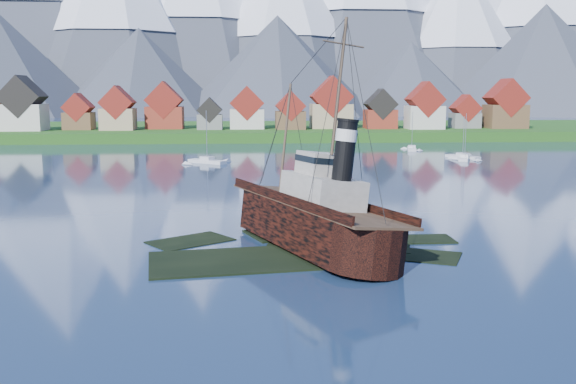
{
  "coord_description": "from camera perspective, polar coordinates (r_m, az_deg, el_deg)",
  "views": [
    {
      "loc": [
        -3.58,
        -58.42,
        15.15
      ],
      "look_at": [
        1.01,
        6.0,
        5.0
      ],
      "focal_mm": 40.0,
      "sensor_mm": 36.0,
      "label": 1
    }
  ],
  "objects": [
    {
      "name": "sailboat_f",
      "position": [
        170.69,
        10.94,
        3.76
      ],
      "size": [
        3.93,
        8.75,
        10.33
      ],
      "rotation": [
        0.0,
        0.0,
        -0.22
      ],
      "color": "silver",
      "rests_on": "ground"
    },
    {
      "name": "town",
      "position": [
        212.76,
        -12.15,
        7.08
      ],
      "size": [
        250.96,
        16.69,
        17.3
      ],
      "color": "maroon",
      "rests_on": "ground"
    },
    {
      "name": "shoal",
      "position": [
        62.75,
        0.96,
        -5.37
      ],
      "size": [
        31.71,
        21.24,
        1.14
      ],
      "color": "black",
      "rests_on": "ground"
    },
    {
      "name": "sailboat_e",
      "position": [
        152.58,
        15.27,
        3.0
      ],
      "size": [
        6.41,
        8.42,
        9.98
      ],
      "rotation": [
        0.0,
        0.0,
        0.56
      ],
      "color": "silver",
      "rests_on": "ground"
    },
    {
      "name": "sailboat_d",
      "position": [
        148.75,
        15.42,
        2.86
      ],
      "size": [
        5.07,
        8.04,
        10.82
      ],
      "rotation": [
        0.0,
        0.0,
        -0.42
      ],
      "color": "silver",
      "rests_on": "ground"
    },
    {
      "name": "ground",
      "position": [
        60.46,
        -0.55,
        -5.58
      ],
      "size": [
        1400.0,
        1400.0,
        0.0
      ],
      "primitive_type": "plane",
      "color": "#1B2F4D",
      "rests_on": "ground"
    },
    {
      "name": "tugboat_wreck",
      "position": [
        63.99,
        1.77,
        -2.09
      ],
      "size": [
        6.8,
        29.28,
        23.2
      ],
      "rotation": [
        0.0,
        0.11,
        0.38
      ],
      "color": "black",
      "rests_on": "ground"
    },
    {
      "name": "shore_bank",
      "position": [
        228.95,
        -3.18,
        5.13
      ],
      "size": [
        600.0,
        80.0,
        3.2
      ],
      "primitive_type": "cube",
      "color": "#1C4B15",
      "rests_on": "ground"
    },
    {
      "name": "sailboat_c",
      "position": [
        137.99,
        -7.2,
        2.67
      ],
      "size": [
        8.54,
        7.37,
        11.69
      ],
      "rotation": [
        0.0,
        0.0,
        0.91
      ],
      "color": "silver",
      "rests_on": "ground"
    },
    {
      "name": "seawall",
      "position": [
        191.06,
        -3.0,
        4.37
      ],
      "size": [
        600.0,
        2.5,
        2.0
      ],
      "primitive_type": "cube",
      "color": "#3F3D38",
      "rests_on": "ground"
    }
  ]
}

